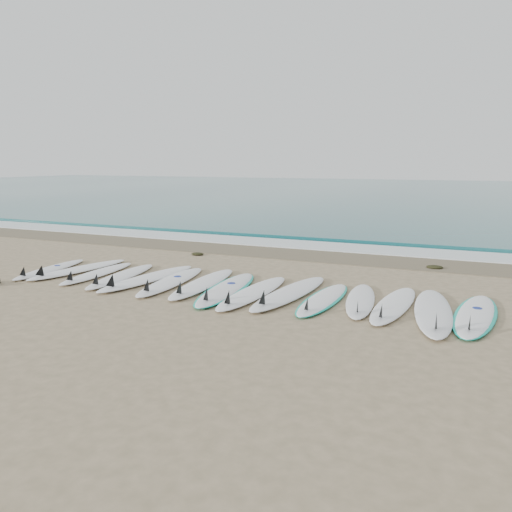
% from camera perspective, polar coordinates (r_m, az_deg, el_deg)
% --- Properties ---
extents(ground, '(120.00, 120.00, 0.00)m').
position_cam_1_polar(ground, '(9.72, -3.22, -3.87)').
color(ground, '#958161').
extents(ocean, '(120.00, 55.00, 0.03)m').
position_cam_1_polar(ocean, '(41.20, 17.35, 6.93)').
color(ocean, '#1E5F62').
rests_on(ocean, ground).
extents(wet_sand_band, '(120.00, 1.80, 0.01)m').
position_cam_1_polar(wet_sand_band, '(13.42, 4.54, 0.25)').
color(wet_sand_band, brown).
rests_on(wet_sand_band, ground).
extents(foam_band, '(120.00, 1.40, 0.04)m').
position_cam_1_polar(foam_band, '(14.74, 6.28, 1.22)').
color(foam_band, silver).
rests_on(foam_band, ground).
extents(wave_crest, '(120.00, 1.00, 0.10)m').
position_cam_1_polar(wave_crest, '(16.16, 7.83, 2.14)').
color(wave_crest, '#1E5F62').
rests_on(wave_crest, ground).
extents(surfboard_0, '(0.75, 2.36, 0.30)m').
position_cam_1_polar(surfboard_0, '(12.21, -22.61, -1.41)').
color(surfboard_0, white).
rests_on(surfboard_0, ground).
extents(surfboard_1, '(0.99, 2.69, 0.34)m').
position_cam_1_polar(surfboard_1, '(11.93, -19.82, -1.45)').
color(surfboard_1, white).
rests_on(surfboard_1, ground).
extents(surfboard_2, '(0.60, 2.39, 0.30)m').
position_cam_1_polar(surfboard_2, '(11.41, -17.81, -1.89)').
color(surfboard_2, white).
rests_on(surfboard_2, ground).
extents(surfboard_3, '(0.79, 2.55, 0.32)m').
position_cam_1_polar(surfboard_3, '(10.97, -15.28, -2.24)').
color(surfboard_3, white).
rests_on(surfboard_3, ground).
extents(surfboard_4, '(0.94, 2.86, 0.36)m').
position_cam_1_polar(surfboard_4, '(10.62, -12.47, -2.49)').
color(surfboard_4, white).
rests_on(surfboard_4, ground).
extents(surfboard_5, '(0.79, 2.70, 0.34)m').
position_cam_1_polar(surfboard_5, '(10.26, -9.80, -2.89)').
color(surfboard_5, white).
rests_on(surfboard_5, ground).
extents(surfboard_6, '(0.74, 2.75, 0.35)m').
position_cam_1_polar(surfboard_6, '(9.99, -6.23, -3.14)').
color(surfboard_6, white).
rests_on(surfboard_6, ground).
extents(surfboard_7, '(0.95, 2.82, 0.35)m').
position_cam_1_polar(surfboard_7, '(9.57, -3.47, -3.78)').
color(surfboard_7, white).
rests_on(surfboard_7, ground).
extents(surfboard_8, '(0.67, 2.74, 0.35)m').
position_cam_1_polar(surfboard_8, '(9.25, -0.49, -4.21)').
color(surfboard_8, white).
rests_on(surfboard_8, ground).
extents(surfboard_9, '(0.94, 2.94, 0.37)m').
position_cam_1_polar(surfboard_9, '(9.24, 3.73, -4.23)').
color(surfboard_9, white).
rests_on(surfboard_9, ground).
extents(surfboard_10, '(0.68, 2.40, 0.30)m').
position_cam_1_polar(surfboard_10, '(8.96, 7.62, -4.92)').
color(surfboard_10, white).
rests_on(surfboard_10, ground).
extents(surfboard_11, '(0.81, 2.39, 0.30)m').
position_cam_1_polar(surfboard_11, '(8.97, 11.83, -4.99)').
color(surfboard_11, white).
rests_on(surfboard_11, ground).
extents(surfboard_12, '(0.73, 2.59, 0.33)m').
position_cam_1_polar(surfboard_12, '(8.81, 15.41, -5.41)').
color(surfboard_12, white).
rests_on(surfboard_12, ground).
extents(surfboard_13, '(0.87, 2.88, 0.36)m').
position_cam_1_polar(surfboard_13, '(8.60, 19.61, -6.02)').
color(surfboard_13, white).
rests_on(surfboard_13, ground).
extents(surfboard_14, '(0.88, 2.66, 0.33)m').
position_cam_1_polar(surfboard_14, '(8.71, 23.78, -6.20)').
color(surfboard_14, white).
rests_on(surfboard_14, ground).
extents(seaweed_near, '(0.34, 0.27, 0.07)m').
position_cam_1_polar(seaweed_near, '(13.32, -6.71, 0.25)').
color(seaweed_near, black).
rests_on(seaweed_near, ground).
extents(seaweed_far, '(0.38, 0.29, 0.07)m').
position_cam_1_polar(seaweed_far, '(12.30, 19.75, -1.19)').
color(seaweed_far, black).
rests_on(seaweed_far, ground).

